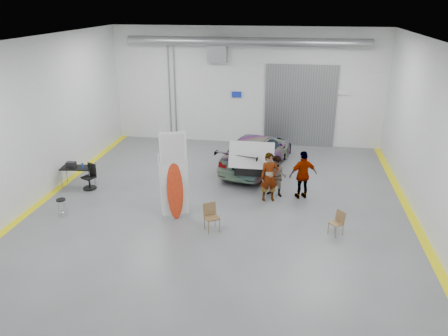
# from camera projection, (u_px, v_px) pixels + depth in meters

# --- Properties ---
(ground) EXTENTS (16.00, 16.00, 0.00)m
(ground) POSITION_uv_depth(u_px,v_px,m) (221.00, 208.00, 16.23)
(ground) COLOR #5B5D62
(ground) RESTS_ON ground
(room_shell) EXTENTS (14.02, 16.18, 6.01)m
(room_shell) POSITION_uv_depth(u_px,v_px,m) (236.00, 87.00, 16.75)
(room_shell) COLOR silver
(room_shell) RESTS_ON ground
(sedan_car) EXTENTS (3.41, 5.67, 1.54)m
(sedan_car) POSITION_uv_depth(u_px,v_px,m) (257.00, 152.00, 19.80)
(sedan_car) COLOR silver
(sedan_car) RESTS_ON ground
(person_a) EXTENTS (0.79, 0.62, 1.91)m
(person_a) POSITION_uv_depth(u_px,v_px,m) (269.00, 177.00, 16.49)
(person_a) COLOR #895E4A
(person_a) RESTS_ON ground
(person_b) EXTENTS (0.94, 0.80, 1.65)m
(person_b) POSITION_uv_depth(u_px,v_px,m) (277.00, 176.00, 16.89)
(person_b) COLOR #496786
(person_b) RESTS_ON ground
(person_c) EXTENTS (1.20, 0.86, 1.91)m
(person_c) POSITION_uv_depth(u_px,v_px,m) (303.00, 175.00, 16.71)
(person_c) COLOR #9C6134
(person_c) RESTS_ON ground
(surfboard_display) EXTENTS (0.88, 0.52, 3.35)m
(surfboard_display) POSITION_uv_depth(u_px,v_px,m) (171.00, 182.00, 15.00)
(surfboard_display) COLOR white
(surfboard_display) RESTS_ON ground
(folding_chair_near) EXTENTS (0.61, 0.66, 0.94)m
(folding_chair_near) POSITION_uv_depth(u_px,v_px,m) (212.00, 222.00, 14.54)
(folding_chair_near) COLOR brown
(folding_chair_near) RESTS_ON ground
(folding_chair_far) EXTENTS (0.53, 0.61, 0.81)m
(folding_chair_far) POSITION_uv_depth(u_px,v_px,m) (336.00, 227.00, 14.30)
(folding_chair_far) COLOR brown
(folding_chair_far) RESTS_ON ground
(shop_stool) EXTENTS (0.34, 0.34, 0.66)m
(shop_stool) POSITION_uv_depth(u_px,v_px,m) (62.00, 208.00, 15.49)
(shop_stool) COLOR black
(shop_stool) RESTS_ON ground
(work_table) EXTENTS (1.34, 0.78, 1.05)m
(work_table) POSITION_uv_depth(u_px,v_px,m) (75.00, 167.00, 17.87)
(work_table) COLOR gray
(work_table) RESTS_ON ground
(office_chair) EXTENTS (0.60, 0.63, 1.03)m
(office_chair) POSITION_uv_depth(u_px,v_px,m) (90.00, 178.00, 17.73)
(office_chair) COLOR black
(office_chair) RESTS_ON ground
(trunk_lid) EXTENTS (1.79, 1.09, 0.04)m
(trunk_lid) POSITION_uv_depth(u_px,v_px,m) (252.00, 152.00, 17.30)
(trunk_lid) COLOR silver
(trunk_lid) RESTS_ON sedan_car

